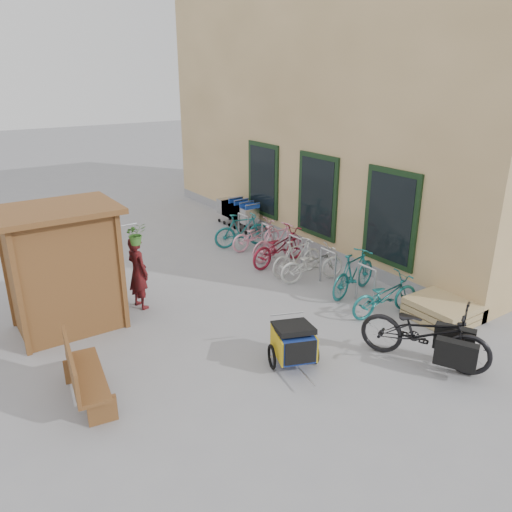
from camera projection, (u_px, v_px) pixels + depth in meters
ground at (278, 333)px, 9.53m from camera, size 80.00×80.00×0.00m
building at (363, 113)px, 15.20m from camera, size 6.07×13.00×7.00m
kiosk at (57, 253)px, 9.18m from camera, size 2.49×1.65×2.40m
bike_rack at (295, 250)px, 12.42m from camera, size 0.05×5.35×0.86m
pallet_stack at (441, 311)px, 9.94m from camera, size 1.00×1.20×0.40m
bench at (82, 374)px, 7.37m from camera, size 0.68×1.59×0.98m
shopping_carts at (237, 210)px, 15.75m from camera, size 0.53×1.79×0.95m
child_trailer at (294, 341)px, 8.36m from camera, size 0.90×1.38×0.80m
cargo_bike at (426, 333)px, 8.37m from camera, size 1.65×2.28×1.14m
person_kiosk at (138, 272)px, 10.31m from camera, size 0.49×0.64×1.56m
bike_0 at (385, 295)px, 10.10m from camera, size 1.68×0.77×0.85m
bike_1 at (354, 273)px, 11.03m from camera, size 1.72×0.86×1.00m
bike_2 at (312, 264)px, 11.74m from camera, size 1.71×0.93×0.85m
bike_3 at (297, 257)px, 12.11m from camera, size 1.50×0.44×0.90m
bike_4 at (279, 247)px, 12.74m from camera, size 1.87×0.87×0.94m
bike_5 at (277, 242)px, 13.05m from camera, size 1.66×0.57×0.98m
bike_6 at (256, 235)px, 13.86m from camera, size 1.56×0.57×0.82m
bike_7 at (242, 230)px, 14.02m from camera, size 1.67×0.83×0.97m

